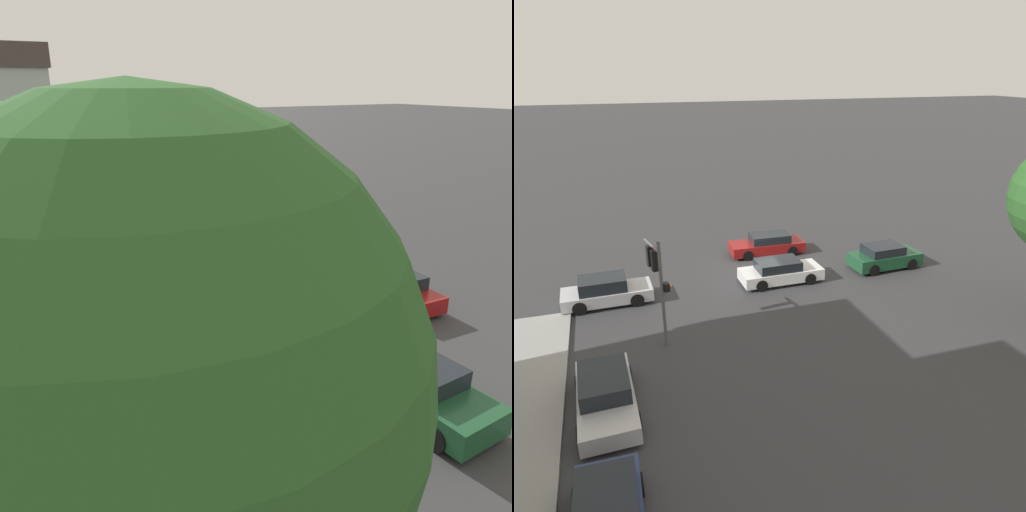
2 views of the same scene
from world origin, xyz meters
TOP-DOWN VIEW (x-y plane):
  - ground_plane at (0.00, 0.00)m, footprint 300.00×300.00m
  - traffic_signal at (6.57, 6.51)m, footprint 0.83×2.07m
  - crossing_car_0 at (-1.17, -2.11)m, footprint 4.73×2.01m
  - crossing_car_1 at (8.78, 2.09)m, footprint 4.43×2.05m
  - crossing_car_2 at (-7.00, 2.33)m, footprint 4.25×2.15m
  - crossing_car_3 at (-0.42, 2.37)m, footprint 4.52×1.98m
  - parked_car_0 at (9.04, 10.88)m, footprint 2.11×4.73m

SIDE VIEW (x-z plane):
  - ground_plane at x=0.00m, z-range 0.00..0.00m
  - crossing_car_3 at x=-0.42m, z-range -0.03..1.27m
  - crossing_car_0 at x=-1.17m, z-range -0.03..1.29m
  - parked_car_0 at x=9.04m, z-range -0.03..1.36m
  - crossing_car_1 at x=8.78m, z-range -0.04..1.38m
  - crossing_car_2 at x=-7.00m, z-range -0.03..1.39m
  - traffic_signal at x=6.57m, z-range 0.91..5.64m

